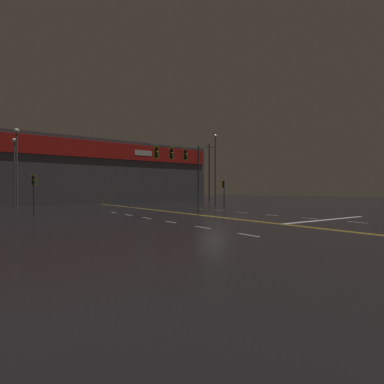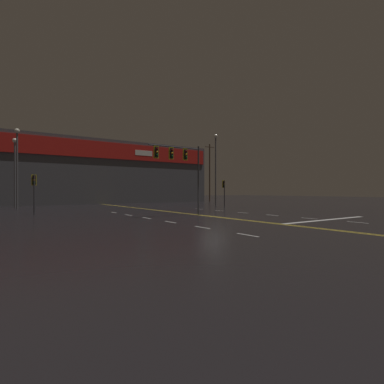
% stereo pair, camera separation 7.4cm
% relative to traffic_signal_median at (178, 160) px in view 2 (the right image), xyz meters
% --- Properties ---
extents(ground_plane, '(200.00, 200.00, 0.00)m').
position_rel_traffic_signal_median_xyz_m(ground_plane, '(2.10, -1.96, -4.70)').
color(ground_plane, black).
extents(road_markings, '(15.06, 60.00, 0.01)m').
position_rel_traffic_signal_median_xyz_m(road_markings, '(3.07, -3.27, -4.69)').
color(road_markings, gold).
rests_on(road_markings, ground).
extents(traffic_signal_median, '(4.88, 0.36, 5.96)m').
position_rel_traffic_signal_median_xyz_m(traffic_signal_median, '(0.00, 0.00, 0.00)').
color(traffic_signal_median, '#38383D').
rests_on(traffic_signal_median, ground).
extents(traffic_signal_corner_northeast, '(0.42, 0.36, 3.53)m').
position_rel_traffic_signal_median_xyz_m(traffic_signal_corner_northeast, '(12.85, 9.26, -2.11)').
color(traffic_signal_corner_northeast, '#38383D').
rests_on(traffic_signal_corner_northeast, ground).
extents(traffic_signal_corner_northwest, '(0.42, 0.36, 3.58)m').
position_rel_traffic_signal_median_xyz_m(traffic_signal_corner_northwest, '(-9.61, 9.13, -2.07)').
color(traffic_signal_corner_northwest, '#38383D').
rests_on(traffic_signal_corner_northwest, ground).
extents(streetlight_near_left, '(0.56, 0.56, 10.45)m').
position_rel_traffic_signal_median_xyz_m(streetlight_near_left, '(14.63, 13.19, 1.88)').
color(streetlight_near_left, '#59595E').
rests_on(streetlight_near_left, ground).
extents(streetlight_near_right, '(0.56, 0.56, 9.27)m').
position_rel_traffic_signal_median_xyz_m(streetlight_near_right, '(-10.26, 18.48, 1.23)').
color(streetlight_near_right, '#59595E').
rests_on(streetlight_near_right, ground).
extents(streetlight_median_approach, '(0.56, 0.56, 8.67)m').
position_rel_traffic_signal_median_xyz_m(streetlight_median_approach, '(-10.25, 22.09, 0.91)').
color(streetlight_median_approach, '#59595E').
rests_on(streetlight_median_approach, ground).
extents(building_backdrop, '(40.59, 10.23, 10.51)m').
position_rel_traffic_signal_median_xyz_m(building_backdrop, '(2.10, 31.33, 0.57)').
color(building_backdrop, '#4C4C51').
rests_on(building_backdrop, ground).
extents(utility_pole_row, '(45.60, 0.26, 11.62)m').
position_rel_traffic_signal_median_xyz_m(utility_pole_row, '(3.60, 26.81, 1.01)').
color(utility_pole_row, '#4C3828').
rests_on(utility_pole_row, ground).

